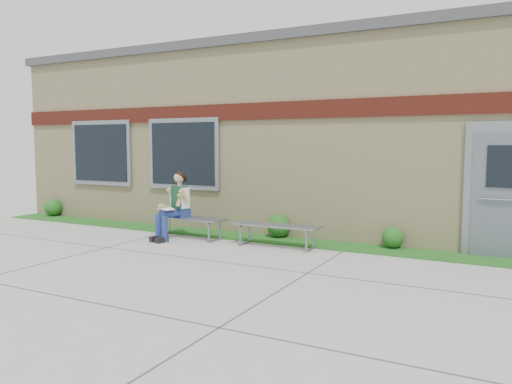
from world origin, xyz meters
The scene contains 9 objects.
ground centered at (0.00, 0.00, 0.00)m, with size 80.00×80.00×0.00m, color #9E9E99.
grass_strip centered at (0.00, 2.60, 0.01)m, with size 16.00×0.80×0.02m, color #144B15.
school_building centered at (0.00, 5.99, 2.10)m, with size 16.20×6.22×4.20m.
bench_left centered at (-2.22, 2.00, 0.33)m, with size 1.70×0.58×0.43m.
bench_right centered at (-0.22, 2.00, 0.33)m, with size 1.67×0.50×0.43m.
girl centered at (-2.40, 1.79, 0.70)m, with size 0.53×0.90×1.38m.
shrub_west centered at (-7.17, 2.85, 0.25)m, with size 0.45×0.45×0.45m, color #144B15.
shrub_mid centered at (-0.57, 2.85, 0.25)m, with size 0.47×0.47×0.47m, color #144B15.
shrub_east centered at (1.74, 2.85, 0.22)m, with size 0.39×0.39×0.39m, color #144B15.
Camera 1 is at (3.68, -6.30, 1.92)m, focal length 35.00 mm.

